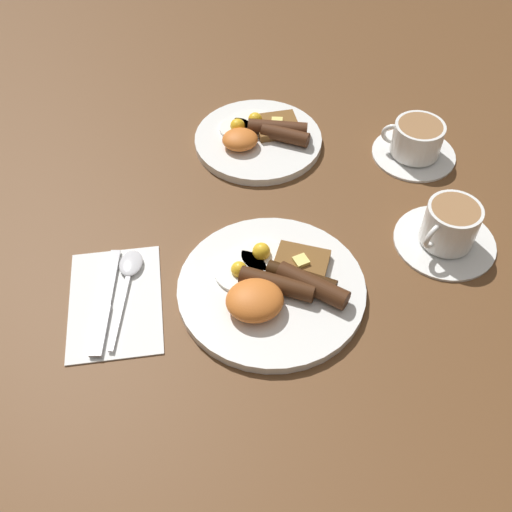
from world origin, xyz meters
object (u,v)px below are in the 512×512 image
(teacup_far, at_px, (416,142))
(teacup_near, at_px, (448,229))
(breakfast_plate_far, at_px, (260,137))
(spoon, at_px, (129,273))
(knife, at_px, (105,306))
(breakfast_plate_near, at_px, (273,287))

(teacup_far, bearing_deg, teacup_near, -94.01)
(breakfast_plate_far, xyz_separation_m, teacup_far, (0.27, -0.07, 0.01))
(teacup_near, relative_size, spoon, 0.88)
(teacup_near, xyz_separation_m, knife, (-0.52, -0.06, -0.02))
(teacup_near, bearing_deg, knife, -173.34)
(breakfast_plate_far, relative_size, spoon, 1.29)
(teacup_far, relative_size, knife, 0.79)
(teacup_far, distance_m, spoon, 0.55)
(teacup_near, bearing_deg, breakfast_plate_far, 132.13)
(knife, distance_m, spoon, 0.07)
(breakfast_plate_near, relative_size, spoon, 1.53)
(breakfast_plate_far, xyz_separation_m, teacup_near, (0.25, -0.28, 0.02))
(breakfast_plate_far, bearing_deg, knife, -128.00)
(breakfast_plate_near, bearing_deg, knife, 179.55)
(breakfast_plate_far, xyz_separation_m, spoon, (-0.23, -0.29, -0.01))
(breakfast_plate_near, xyz_separation_m, breakfast_plate_far, (0.03, 0.34, -0.00))
(spoon, bearing_deg, knife, 159.34)
(breakfast_plate_far, bearing_deg, spoon, -129.31)
(teacup_near, bearing_deg, breakfast_plate_near, -167.39)
(teacup_near, height_order, knife, teacup_near)
(teacup_near, bearing_deg, teacup_far, 85.99)
(breakfast_plate_far, relative_size, teacup_near, 1.46)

